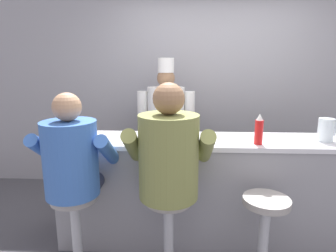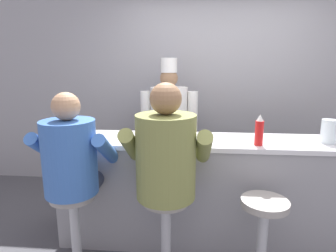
{
  "view_description": "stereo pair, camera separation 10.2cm",
  "coord_description": "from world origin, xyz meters",
  "px_view_note": "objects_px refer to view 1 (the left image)",
  "views": [
    {
      "loc": [
        -0.45,
        -2.17,
        1.63
      ],
      "look_at": [
        -0.56,
        0.25,
        1.11
      ],
      "focal_mm": 30.0,
      "sensor_mm": 36.0,
      "label": 1
    },
    {
      "loc": [
        -0.34,
        -2.16,
        1.63
      ],
      "look_at": [
        -0.56,
        0.25,
        1.11
      ],
      "focal_mm": 30.0,
      "sensor_mm": 36.0,
      "label": 2
    }
  ],
  "objects_px": {
    "ketchup_bottle_red": "(259,130)",
    "cook_in_whites_near": "(166,125)",
    "empty_stool_round": "(265,226)",
    "diner_seated_olive": "(169,161)",
    "coffee_mug_tan": "(163,136)",
    "diner_seated_blue": "(73,163)",
    "breakfast_plate": "(81,139)",
    "water_pitcher_clear": "(326,130)",
    "cereal_bowl": "(197,141)"
  },
  "relations": [
    {
      "from": "empty_stool_round",
      "to": "ketchup_bottle_red",
      "type": "bearing_deg",
      "value": 88.64
    },
    {
      "from": "water_pitcher_clear",
      "to": "cereal_bowl",
      "type": "bearing_deg",
      "value": -172.66
    },
    {
      "from": "breakfast_plate",
      "to": "water_pitcher_clear",
      "type": "bearing_deg",
      "value": 2.11
    },
    {
      "from": "ketchup_bottle_red",
      "to": "diner_seated_olive",
      "type": "height_order",
      "value": "diner_seated_olive"
    },
    {
      "from": "diner_seated_olive",
      "to": "empty_stool_round",
      "type": "height_order",
      "value": "diner_seated_olive"
    },
    {
      "from": "cereal_bowl",
      "to": "coffee_mug_tan",
      "type": "relative_size",
      "value": 1.14
    },
    {
      "from": "coffee_mug_tan",
      "to": "diner_seated_olive",
      "type": "xyz_separation_m",
      "value": [
        0.06,
        -0.38,
        -0.09
      ]
    },
    {
      "from": "ketchup_bottle_red",
      "to": "diner_seated_olive",
      "type": "bearing_deg",
      "value": -156.42
    },
    {
      "from": "water_pitcher_clear",
      "to": "empty_stool_round",
      "type": "height_order",
      "value": "water_pitcher_clear"
    },
    {
      "from": "diner_seated_blue",
      "to": "diner_seated_olive",
      "type": "xyz_separation_m",
      "value": [
        0.72,
        0.0,
        0.03
      ]
    },
    {
      "from": "water_pitcher_clear",
      "to": "diner_seated_olive",
      "type": "bearing_deg",
      "value": -161.64
    },
    {
      "from": "diner_seated_blue",
      "to": "cook_in_whites_near",
      "type": "xyz_separation_m",
      "value": [
        0.63,
        1.27,
        0.03
      ]
    },
    {
      "from": "diner_seated_blue",
      "to": "diner_seated_olive",
      "type": "relative_size",
      "value": 0.95
    },
    {
      "from": "breakfast_plate",
      "to": "empty_stool_round",
      "type": "relative_size",
      "value": 0.34
    },
    {
      "from": "ketchup_bottle_red",
      "to": "cereal_bowl",
      "type": "height_order",
      "value": "ketchup_bottle_red"
    },
    {
      "from": "empty_stool_round",
      "to": "cook_in_whites_near",
      "type": "height_order",
      "value": "cook_in_whites_near"
    },
    {
      "from": "water_pitcher_clear",
      "to": "cook_in_whites_near",
      "type": "bearing_deg",
      "value": 149.91
    },
    {
      "from": "diner_seated_blue",
      "to": "empty_stool_round",
      "type": "xyz_separation_m",
      "value": [
        1.44,
        -0.03,
        -0.46
      ]
    },
    {
      "from": "ketchup_bottle_red",
      "to": "coffee_mug_tan",
      "type": "bearing_deg",
      "value": 175.47
    },
    {
      "from": "diner_seated_olive",
      "to": "empty_stool_round",
      "type": "distance_m",
      "value": 0.87
    },
    {
      "from": "ketchup_bottle_red",
      "to": "water_pitcher_clear",
      "type": "height_order",
      "value": "ketchup_bottle_red"
    },
    {
      "from": "ketchup_bottle_red",
      "to": "diner_seated_olive",
      "type": "xyz_separation_m",
      "value": [
        -0.73,
        -0.32,
        -0.17
      ]
    },
    {
      "from": "diner_seated_blue",
      "to": "diner_seated_olive",
      "type": "height_order",
      "value": "diner_seated_olive"
    },
    {
      "from": "diner_seated_olive",
      "to": "coffee_mug_tan",
      "type": "bearing_deg",
      "value": 99.64
    },
    {
      "from": "coffee_mug_tan",
      "to": "empty_stool_round",
      "type": "bearing_deg",
      "value": -28.07
    },
    {
      "from": "diner_seated_blue",
      "to": "diner_seated_olive",
      "type": "bearing_deg",
      "value": 0.31
    },
    {
      "from": "cereal_bowl",
      "to": "empty_stool_round",
      "type": "xyz_separation_m",
      "value": [
        0.5,
        -0.34,
        -0.56
      ]
    },
    {
      "from": "water_pitcher_clear",
      "to": "diner_seated_blue",
      "type": "bearing_deg",
      "value": -167.75
    },
    {
      "from": "water_pitcher_clear",
      "to": "breakfast_plate",
      "type": "bearing_deg",
      "value": -177.89
    },
    {
      "from": "breakfast_plate",
      "to": "diner_seated_blue",
      "type": "height_order",
      "value": "diner_seated_blue"
    },
    {
      "from": "empty_stool_round",
      "to": "breakfast_plate",
      "type": "bearing_deg",
      "value": 165.07
    },
    {
      "from": "ketchup_bottle_red",
      "to": "coffee_mug_tan",
      "type": "xyz_separation_m",
      "value": [
        -0.8,
        0.06,
        -0.08
      ]
    },
    {
      "from": "breakfast_plate",
      "to": "diner_seated_blue",
      "type": "distance_m",
      "value": 0.39
    },
    {
      "from": "water_pitcher_clear",
      "to": "diner_seated_olive",
      "type": "relative_size",
      "value": 0.13
    },
    {
      "from": "breakfast_plate",
      "to": "diner_seated_olive",
      "type": "bearing_deg",
      "value": -24.88
    },
    {
      "from": "cereal_bowl",
      "to": "diner_seated_olive",
      "type": "bearing_deg",
      "value": -126.75
    },
    {
      "from": "diner_seated_blue",
      "to": "coffee_mug_tan",
      "type": "bearing_deg",
      "value": 30.42
    },
    {
      "from": "cereal_bowl",
      "to": "empty_stool_round",
      "type": "height_order",
      "value": "cereal_bowl"
    },
    {
      "from": "coffee_mug_tan",
      "to": "diner_seated_blue",
      "type": "height_order",
      "value": "diner_seated_blue"
    },
    {
      "from": "cereal_bowl",
      "to": "breakfast_plate",
      "type": "bearing_deg",
      "value": 176.33
    },
    {
      "from": "breakfast_plate",
      "to": "empty_stool_round",
      "type": "bearing_deg",
      "value": -14.93
    },
    {
      "from": "ketchup_bottle_red",
      "to": "breakfast_plate",
      "type": "relative_size",
      "value": 1.11
    },
    {
      "from": "ketchup_bottle_red",
      "to": "coffee_mug_tan",
      "type": "distance_m",
      "value": 0.8
    },
    {
      "from": "breakfast_plate",
      "to": "cereal_bowl",
      "type": "relative_size",
      "value": 1.44
    },
    {
      "from": "cereal_bowl",
      "to": "empty_stool_round",
      "type": "relative_size",
      "value": 0.24
    },
    {
      "from": "cook_in_whites_near",
      "to": "ketchup_bottle_red",
      "type": "bearing_deg",
      "value": -49.11
    },
    {
      "from": "breakfast_plate",
      "to": "cereal_bowl",
      "type": "height_order",
      "value": "cereal_bowl"
    },
    {
      "from": "cereal_bowl",
      "to": "diner_seated_blue",
      "type": "xyz_separation_m",
      "value": [
        -0.95,
        -0.3,
        -0.11
      ]
    },
    {
      "from": "ketchup_bottle_red",
      "to": "cook_in_whites_near",
      "type": "height_order",
      "value": "cook_in_whites_near"
    },
    {
      "from": "cereal_bowl",
      "to": "diner_seated_olive",
      "type": "height_order",
      "value": "diner_seated_olive"
    }
  ]
}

